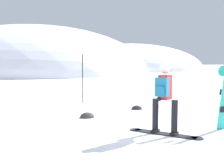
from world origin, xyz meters
name	(u,v)px	position (x,y,z in m)	size (l,w,h in m)	color
ground_plane	(152,134)	(0.00, 0.00, 0.00)	(300.00, 300.00, 0.00)	white
ridge_peak_main	(37,74)	(2.04, 38.67, 0.00)	(34.52, 31.07, 14.47)	white
ridge_peak_far	(131,70)	(22.90, 49.10, 0.00)	(31.48, 28.33, 11.32)	white
snowboarder_main	(165,96)	(0.23, -0.18, 0.92)	(1.21, 1.54, 1.71)	black
spare_snowboard	(224,97)	(1.91, -0.34, 0.83)	(0.28, 0.27, 1.65)	#23B7A3
piste_marker_near	(83,75)	(-0.10, 5.68, 1.18)	(0.20, 0.20, 2.08)	black
rock_dark	(137,109)	(1.28, 3.32, 0.00)	(0.40, 0.34, 0.28)	#282628
rock_mid	(87,118)	(-0.87, 2.50, 0.00)	(0.46, 0.39, 0.32)	#383333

